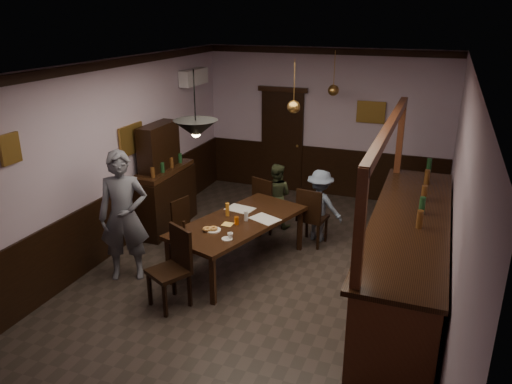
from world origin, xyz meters
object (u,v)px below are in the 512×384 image
at_px(person_standing, 124,216).
at_px(coffee_cup, 230,235).
at_px(chair_far_right, 311,215).
at_px(chair_near, 174,264).
at_px(chair_side, 186,225).
at_px(pendant_iron, 196,129).
at_px(person_seated_right, 320,206).
at_px(pendant_brass_far, 333,90).
at_px(bar_counter, 407,254).
at_px(soda_can, 237,221).
at_px(person_seated_left, 276,195).
at_px(chair_far_left, 266,202).
at_px(dining_table, 239,224).
at_px(sideboard, 163,187).
at_px(pendant_brass_mid, 294,107).

distance_m(person_standing, coffee_cup, 1.55).
relative_size(chair_far_right, chair_near, 0.93).
distance_m(chair_side, pendant_iron, 2.09).
height_order(person_seated_right, pendant_brass_far, pendant_brass_far).
distance_m(chair_near, chair_side, 1.46).
distance_m(bar_counter, pendant_iron, 3.25).
distance_m(coffee_cup, soda_can, 0.48).
xyz_separation_m(person_standing, coffee_cup, (1.52, 0.24, -0.15)).
bearing_deg(coffee_cup, soda_can, 120.27).
relative_size(person_seated_left, coffee_cup, 14.57).
relative_size(person_seated_left, bar_counter, 0.28).
bearing_deg(pendant_brass_far, chair_far_left, -118.17).
height_order(dining_table, pendant_iron, pendant_iron).
height_order(sideboard, pendant_brass_mid, pendant_brass_mid).
bearing_deg(pendant_brass_mid, coffee_cup, -103.85).
xyz_separation_m(person_standing, pendant_brass_mid, (1.91, 1.81, 1.35)).
xyz_separation_m(person_seated_left, pendant_iron, (-0.29, -2.37, 1.68)).
xyz_separation_m(dining_table, person_seated_right, (0.90, 1.34, -0.07)).
xyz_separation_m(chair_near, chair_side, (-0.55, 1.34, -0.09)).
xyz_separation_m(chair_far_left, pendant_brass_mid, (0.57, -0.41, 1.76)).
height_order(dining_table, person_standing, person_standing).
bearing_deg(chair_near, dining_table, 100.49).
height_order(person_standing, bar_counter, bar_counter).
relative_size(person_seated_right, soda_can, 10.20).
height_order(chair_far_left, person_seated_left, person_seated_left).
distance_m(dining_table, bar_counter, 2.42).
relative_size(chair_near, pendant_brass_mid, 1.31).
xyz_separation_m(chair_side, person_seated_left, (0.99, 1.52, 0.09)).
height_order(chair_far_right, pendant_brass_far, pendant_brass_far).
height_order(dining_table, person_seated_right, person_seated_right).
bearing_deg(pendant_brass_far, pendant_iron, -105.34).
bearing_deg(pendant_brass_far, person_seated_left, -120.14).
distance_m(person_seated_left, pendant_iron, 2.93).
xyz_separation_m(person_seated_left, pendant_brass_far, (0.68, 1.17, 1.72)).
bearing_deg(pendant_iron, pendant_brass_mid, 65.58).
bearing_deg(person_standing, person_seated_left, 33.29).
distance_m(person_standing, person_seated_left, 2.89).
height_order(chair_side, pendant_brass_far, pendant_brass_far).
xyz_separation_m(chair_side, sideboard, (-0.84, 0.78, 0.26)).
bearing_deg(chair_near, chair_far_right, 89.99).
bearing_deg(person_seated_right, bar_counter, 151.95).
xyz_separation_m(chair_far_right, soda_can, (-0.80, -1.22, 0.27)).
bearing_deg(chair_far_right, dining_table, 60.53).
relative_size(chair_near, coffee_cup, 13.31).
xyz_separation_m(person_seated_left, coffee_cup, (0.09, -2.24, 0.22)).
relative_size(bar_counter, pendant_brass_mid, 5.20).
height_order(bar_counter, pendant_brass_mid, pendant_brass_mid).
xyz_separation_m(person_standing, sideboard, (-0.40, 1.74, -0.20)).
bearing_deg(chair_far_left, pendant_brass_far, -97.52).
xyz_separation_m(chair_far_right, person_seated_left, (-0.78, 0.55, 0.04)).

